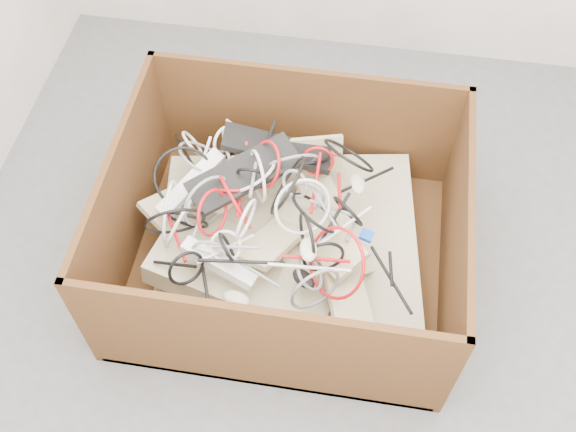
# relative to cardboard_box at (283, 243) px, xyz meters

# --- Properties ---
(ground) EXTENTS (3.00, 3.00, 0.00)m
(ground) POSITION_rel_cardboard_box_xyz_m (0.19, -0.16, -0.14)
(ground) COLOR #515153
(ground) RESTS_ON ground
(room_shell) EXTENTS (3.04, 3.04, 2.50)m
(room_shell) POSITION_rel_cardboard_box_xyz_m (0.19, -0.16, 1.11)
(room_shell) COLOR silver
(room_shell) RESTS_ON ground
(cardboard_box) EXTENTS (1.24, 1.04, 0.58)m
(cardboard_box) POSITION_rel_cardboard_box_xyz_m (0.00, 0.00, 0.00)
(cardboard_box) COLOR #37230D
(cardboard_box) RESTS_ON ground
(keyboard_pile) EXTENTS (0.96, 0.83, 0.38)m
(keyboard_pile) POSITION_rel_cardboard_box_xyz_m (-0.01, 0.02, 0.14)
(keyboard_pile) COLOR #C4BC8A
(keyboard_pile) RESTS_ON cardboard_box
(mice_scatter) EXTENTS (0.57, 0.68, 0.19)m
(mice_scatter) POSITION_rel_cardboard_box_xyz_m (-0.00, -0.06, 0.21)
(mice_scatter) COLOR beige
(mice_scatter) RESTS_ON keyboard_pile
(power_strip_left) EXTENTS (0.22, 0.29, 0.13)m
(power_strip_left) POSITION_rel_cardboard_box_xyz_m (-0.35, 0.07, 0.22)
(power_strip_left) COLOR white
(power_strip_left) RESTS_ON keyboard_pile
(power_strip_right) EXTENTS (0.29, 0.14, 0.09)m
(power_strip_right) POSITION_rel_cardboard_box_xyz_m (-0.18, -0.24, 0.20)
(power_strip_right) COLOR white
(power_strip_right) RESTS_ON keyboard_pile
(vga_plug) EXTENTS (0.06, 0.05, 0.03)m
(vga_plug) POSITION_rel_cardboard_box_xyz_m (0.31, -0.05, 0.21)
(vga_plug) COLOR #0C43C0
(vga_plug) RESTS_ON keyboard_pile
(cable_tangle) EXTENTS (1.02, 0.80, 0.44)m
(cable_tangle) POSITION_rel_cardboard_box_xyz_m (-0.10, -0.00, 0.26)
(cable_tangle) COLOR silver
(cable_tangle) RESTS_ON keyboard_pile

